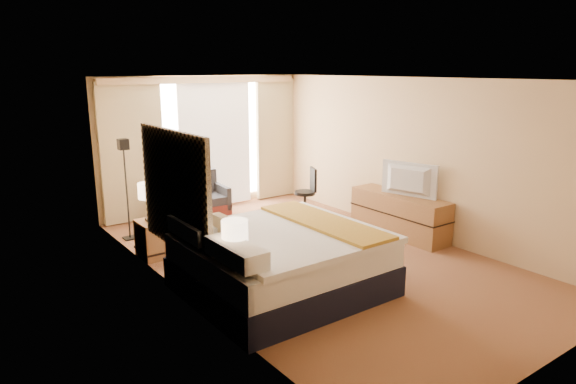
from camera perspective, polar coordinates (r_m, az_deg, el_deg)
floor at (r=7.69m, az=2.90°, el=-7.30°), size 4.20×7.00×0.02m
ceiling at (r=7.18m, az=3.15°, el=12.46°), size 4.20×7.00×0.02m
wall_back at (r=10.24m, az=-9.49°, el=5.35°), size 4.20×0.02×2.60m
wall_front at (r=5.19m, az=28.23°, el=-4.23°), size 4.20×0.02×2.60m
wall_left at (r=6.24m, az=-12.11°, el=-0.07°), size 0.02×7.00×2.60m
wall_right at (r=8.78m, az=13.73°, el=3.79°), size 0.02×7.00×2.60m
headboard at (r=6.44m, az=-12.51°, el=0.15°), size 0.06×1.85×1.50m
nightstand_left at (r=5.80m, az=-5.10°, el=-11.66°), size 0.45×0.52×0.55m
nightstand_right at (r=7.90m, az=-14.57°, el=-5.04°), size 0.45×0.52×0.55m
media_dresser at (r=8.79m, az=12.24°, el=-2.48°), size 0.50×1.80×0.70m
window at (r=10.32m, az=-8.17°, el=5.58°), size 2.30×0.02×2.30m
curtains at (r=10.12m, az=-9.23°, el=5.89°), size 4.12×0.19×2.56m
bed at (r=6.46m, az=-0.79°, el=-7.62°), size 2.28×2.08×1.11m
loveseat at (r=9.82m, az=-10.70°, el=-1.18°), size 1.38×0.82×0.83m
floor_lamp at (r=8.60m, az=-17.66°, el=2.44°), size 0.21×0.21×1.65m
desk_chair at (r=9.76m, az=2.18°, el=-0.24°), size 0.46×0.46×0.91m
lamp_left at (r=5.57m, az=-5.94°, el=-4.50°), size 0.29×0.29×0.61m
lamp_right at (r=7.73m, az=-15.35°, el=0.04°), size 0.27×0.27×0.57m
tissue_box at (r=5.76m, az=-5.68°, el=-8.31°), size 0.14×0.14×0.10m
telephone at (r=7.70m, az=-13.90°, el=-3.06°), size 0.19×0.16×0.07m
television at (r=8.50m, az=13.03°, el=1.29°), size 0.36×0.97×0.56m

